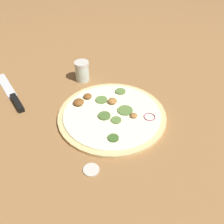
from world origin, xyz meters
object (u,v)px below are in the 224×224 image
loose_cap (91,169)px  spice_jar (82,71)px  knife (14,97)px  pizza (112,115)px

loose_cap → spice_jar: bearing=-163.5°
knife → spice_jar: size_ratio=2.87×
spice_jar → loose_cap: (0.42, 0.12, -0.04)m
knife → loose_cap: knife is taller
knife → loose_cap: 0.43m
pizza → knife: (-0.04, -0.36, -0.00)m
pizza → spice_jar: size_ratio=4.54×
pizza → spice_jar: (-0.20, -0.15, 0.03)m
pizza → loose_cap: pizza is taller
spice_jar → loose_cap: spice_jar is taller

